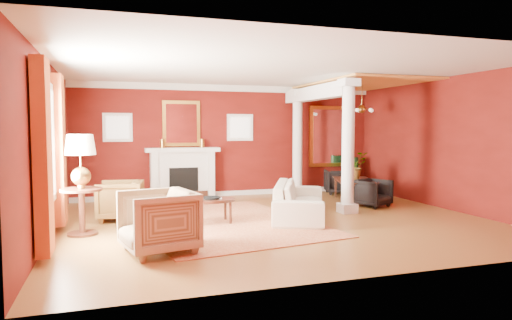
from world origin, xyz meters
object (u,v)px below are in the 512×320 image
object	(u,v)px
sofa	(300,194)
armchair_leopard	(120,198)
coffee_table	(211,201)
side_table	(81,166)
armchair_stripe	(158,218)
dining_table	(355,184)

from	to	relation	value
sofa	armchair_leopard	size ratio (longest dim) A/B	2.83
coffee_table	sofa	bearing A→B (deg)	1.77
armchair_leopard	side_table	distance (m)	1.47
side_table	armchair_leopard	bearing A→B (deg)	60.19
sofa	armchair_stripe	xyz separation A→B (m)	(-2.96, -1.80, 0.03)
sofa	side_table	size ratio (longest dim) A/B	1.42
coffee_table	side_table	world-z (taller)	side_table
armchair_leopard	armchair_stripe	size ratio (longest dim) A/B	0.85
armchair_stripe	side_table	xyz separation A→B (m)	(-1.10, 1.50, 0.66)
armchair_leopard	side_table	xyz separation A→B (m)	(-0.63, -1.10, 0.73)
coffee_table	armchair_leopard	bearing A→B (deg)	151.97
sofa	side_table	xyz separation A→B (m)	(-4.06, -0.30, 0.69)
coffee_table	dining_table	bearing A→B (deg)	20.30
side_table	coffee_table	bearing A→B (deg)	6.14
armchair_leopard	side_table	world-z (taller)	side_table
sofa	armchair_leopard	bearing A→B (deg)	101.27
armchair_leopard	coffee_table	world-z (taller)	armchair_leopard
coffee_table	side_table	xyz separation A→B (m)	(-2.25, -0.24, 0.74)
armchair_leopard	dining_table	distance (m)	5.51
armchair_stripe	sofa	bearing A→B (deg)	108.62
sofa	armchair_stripe	world-z (taller)	armchair_stripe
sofa	dining_table	world-z (taller)	sofa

